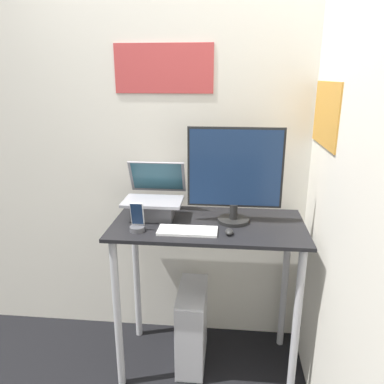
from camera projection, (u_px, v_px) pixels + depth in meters
wall_back at (212, 148)px, 2.32m from camera, size 6.00×0.06×2.60m
wall_side_right at (345, 177)px, 1.67m from camera, size 0.06×6.00×2.60m
desk at (208, 253)px, 2.14m from camera, size 1.07×0.54×0.95m
laptop at (154, 203)px, 2.16m from camera, size 0.34×0.31×0.31m
monitor at (235, 175)px, 2.03m from camera, size 0.52×0.18×0.53m
keyboard at (188, 231)px, 1.97m from camera, size 0.31×0.13×0.02m
mouse at (229, 232)px, 1.94m from camera, size 0.04×0.07×0.03m
cell_phone at (137, 224)px, 1.97m from camera, size 0.08×0.08×0.16m
computer_tower at (192, 326)px, 2.31m from camera, size 0.17×0.40×0.50m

